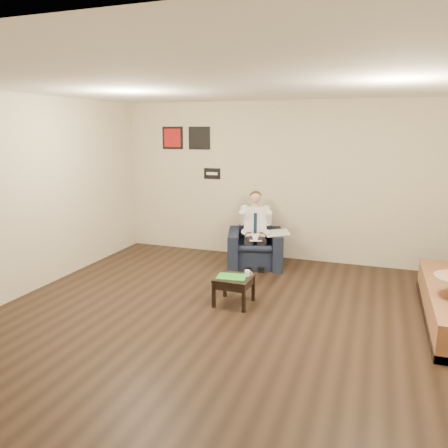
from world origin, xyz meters
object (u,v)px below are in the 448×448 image
(seated_man, at_px, (255,233))
(side_table, at_px, (234,291))
(smartphone, at_px, (240,274))
(armchair, at_px, (255,240))
(green_folder, at_px, (232,277))
(coffee_mug, at_px, (247,273))

(seated_man, height_order, side_table, seated_man)
(side_table, height_order, smartphone, smartphone)
(armchair, distance_m, smartphone, 1.66)
(seated_man, relative_size, green_folder, 3.16)
(seated_man, bearing_deg, armchair, 90.00)
(seated_man, bearing_deg, side_table, -100.13)
(green_folder, bearing_deg, smartphone, 64.77)
(smartphone, bearing_deg, seated_man, 109.50)
(green_folder, height_order, smartphone, green_folder)
(seated_man, height_order, coffee_mug, seated_man)
(seated_man, height_order, smartphone, seated_man)
(seated_man, relative_size, side_table, 2.58)
(coffee_mug, distance_m, smartphone, 0.12)
(green_folder, distance_m, coffee_mug, 0.22)
(armchair, bearing_deg, side_table, -99.48)
(smartphone, bearing_deg, green_folder, -103.96)
(coffee_mug, bearing_deg, side_table, -147.58)
(seated_man, relative_size, smartphone, 10.14)
(armchair, height_order, smartphone, armchair)
(armchair, xyz_separation_m, coffee_mug, (0.36, -1.68, -0.02))
(green_folder, distance_m, smartphone, 0.17)
(side_table, bearing_deg, armchair, 96.67)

